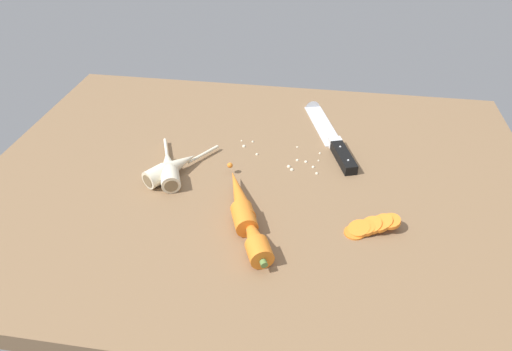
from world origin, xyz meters
The scene contains 8 objects.
ground_plane centered at (0.00, 0.00, -2.00)cm, with size 120.00×90.00×4.00cm, color brown.
chefs_knife centered at (14.51, 20.01, 0.65)cm, with size 14.17×33.99×4.18cm.
whole_carrot centered at (-1.53, -11.53, 2.10)cm, with size 10.29×21.22×4.20cm.
whole_carrot_second centered at (2.64, -21.09, 2.10)cm, with size 8.81×15.24×4.20cm.
parsnip_front centered at (-18.20, -2.66, 1.98)cm, with size 13.00×17.84×4.00cm.
parsnip_mid_left centered at (-18.83, -2.92, 1.98)cm, with size 9.58×19.24×4.00cm.
carrot_slice_stack centered at (23.49, -13.76, 1.06)cm, with size 10.31×6.07×3.34cm.
mince_crumbs centered at (5.39, 7.10, 0.37)cm, with size 19.48×11.39×0.85cm.
Camera 1 is at (11.99, -78.86, 58.68)cm, focal length 32.01 mm.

